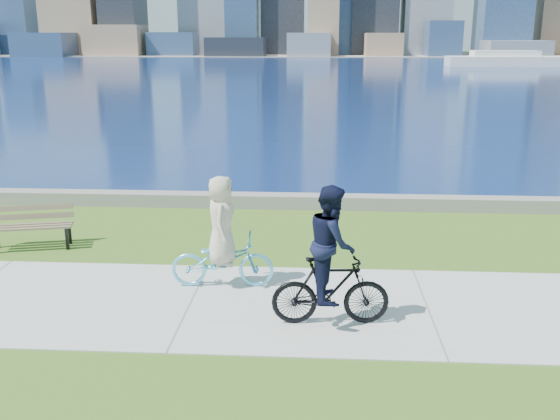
{
  "coord_description": "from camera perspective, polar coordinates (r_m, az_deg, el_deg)",
  "views": [
    {
      "loc": [
        2.13,
        -9.67,
        4.43
      ],
      "look_at": [
        1.4,
        2.06,
        1.1
      ],
      "focal_mm": 40.0,
      "sensor_mm": 36.0,
      "label": 1
    }
  ],
  "objects": [
    {
      "name": "seawall",
      "position": [
        16.57,
        -3.95,
        0.9
      ],
      "size": [
        90.0,
        0.5,
        0.35
      ],
      "primitive_type": "cube",
      "color": "slate",
      "rests_on": "ground"
    },
    {
      "name": "ground",
      "position": [
        10.85,
        -8.18,
        -8.46
      ],
      "size": [
        320.0,
        320.0,
        0.0
      ],
      "primitive_type": "plane",
      "color": "#375B17",
      "rests_on": "ground"
    },
    {
      "name": "ferry_far",
      "position": [
        96.25,
        19.82,
        12.81
      ],
      "size": [
        15.95,
        4.56,
        2.17
      ],
      "color": "silver",
      "rests_on": "ground"
    },
    {
      "name": "cyclist_man",
      "position": [
        9.67,
        4.69,
        -5.25
      ],
      "size": [
        0.73,
        1.87,
        2.24
      ],
      "rotation": [
        0.0,
        0.0,
        1.64
      ],
      "color": "black",
      "rests_on": "ground"
    },
    {
      "name": "park_bench",
      "position": [
        14.31,
        -21.78,
        -1.12
      ],
      "size": [
        1.79,
        0.97,
        0.88
      ],
      "rotation": [
        0.0,
        0.0,
        0.24
      ],
      "color": "black",
      "rests_on": "ground"
    },
    {
      "name": "cyclist_woman",
      "position": [
        11.19,
        -5.33,
        -3.31
      ],
      "size": [
        0.75,
        1.88,
        2.04
      ],
      "rotation": [
        0.0,
        0.0,
        1.63
      ],
      "color": "#62CDEF",
      "rests_on": "ground"
    },
    {
      "name": "bay_water",
      "position": [
        81.82,
        2.11,
        12.7
      ],
      "size": [
        320.0,
        131.0,
        0.01
      ],
      "primitive_type": "cube",
      "color": "#0C2151",
      "rests_on": "ground"
    },
    {
      "name": "concrete_path",
      "position": [
        10.84,
        -8.18,
        -8.41
      ],
      "size": [
        80.0,
        3.5,
        0.02
      ],
      "primitive_type": "cube",
      "color": "#AFB0AA",
      "rests_on": "ground"
    },
    {
      "name": "far_shore",
      "position": [
        139.75,
        2.77,
        14.0
      ],
      "size": [
        320.0,
        30.0,
        0.12
      ],
      "primitive_type": "cube",
      "color": "gray",
      "rests_on": "ground"
    }
  ]
}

